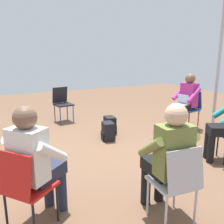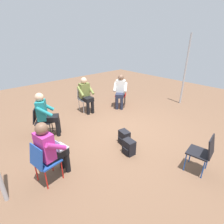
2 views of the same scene
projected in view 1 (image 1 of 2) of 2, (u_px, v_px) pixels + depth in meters
The scene contains 11 objects.
ground_plane at pixel (104, 151), 4.37m from camera, with size 14.00×14.00×0.00m, color brown.
chair_west at pixel (190, 106), 5.62m from camera, with size 0.49×0.46×0.85m.
chair_north at pixel (177, 180), 2.41m from camera, with size 0.43×0.47×0.85m.
chair_northeast at pixel (25, 185), 2.32m from camera, with size 0.58×0.58×0.85m.
chair_south at pixel (62, 102), 6.14m from camera, with size 0.45×0.49×0.85m.
person_with_laptop at pixel (186, 99), 5.47m from camera, with size 0.57×0.55×1.24m.
person_in_olive at pixel (168, 155), 2.51m from camera, with size 0.52×0.54×1.24m.
person_in_white at pixel (36, 159), 2.42m from camera, with size 0.63×0.63×1.24m.
backpack_near_laptop_user at pixel (108, 132), 4.89m from camera, with size 0.28×0.31×0.36m.
backpack_by_empty_chair at pixel (110, 126), 5.31m from camera, with size 0.27×0.30×0.36m.
tent_pole_far at pixel (219, 66), 5.64m from camera, with size 0.07×0.07×2.78m, color #B2B2B7.
Camera 1 is at (1.72, 3.71, 1.71)m, focal length 40.00 mm.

